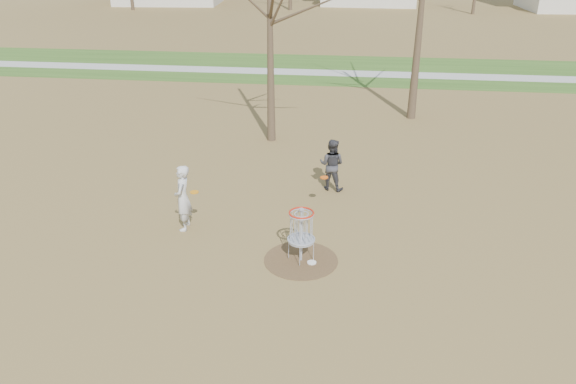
# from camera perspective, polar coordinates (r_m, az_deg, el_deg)

# --- Properties ---
(ground) EXTENTS (160.00, 160.00, 0.00)m
(ground) POSITION_cam_1_polar(r_m,az_deg,el_deg) (13.66, 1.32, -6.94)
(ground) COLOR brown
(ground) RESTS_ON ground
(green_band) EXTENTS (160.00, 8.00, 0.01)m
(green_band) POSITION_cam_1_polar(r_m,az_deg,el_deg) (33.36, 5.07, 12.31)
(green_band) COLOR #2D5119
(green_band) RESTS_ON ground
(footpath) EXTENTS (160.00, 1.50, 0.01)m
(footpath) POSITION_cam_1_polar(r_m,az_deg,el_deg) (32.38, 5.00, 11.95)
(footpath) COLOR #9E9E99
(footpath) RESTS_ON green_band
(dirt_circle) EXTENTS (1.80, 1.80, 0.01)m
(dirt_circle) POSITION_cam_1_polar(r_m,az_deg,el_deg) (13.65, 1.32, -6.92)
(dirt_circle) COLOR #47331E
(dirt_circle) RESTS_ON ground
(player_standing) EXTENTS (0.47, 0.68, 1.79)m
(player_standing) POSITION_cam_1_polar(r_m,az_deg,el_deg) (14.90, -10.64, -0.61)
(player_standing) COLOR silver
(player_standing) RESTS_ON ground
(player_throwing) EXTENTS (0.91, 0.79, 1.61)m
(player_throwing) POSITION_cam_1_polar(r_m,az_deg,el_deg) (17.07, 4.46, 2.79)
(player_throwing) COLOR #35353A
(player_throwing) RESTS_ON ground
(disc_grounded) EXTENTS (0.22, 0.22, 0.02)m
(disc_grounded) POSITION_cam_1_polar(r_m,az_deg,el_deg) (13.54, 2.43, -7.16)
(disc_grounded) COLOR white
(disc_grounded) RESTS_ON dirt_circle
(discs_in_play) EXTENTS (3.47, 1.75, 0.10)m
(discs_in_play) POSITION_cam_1_polar(r_m,az_deg,el_deg) (14.97, -2.39, 0.80)
(discs_in_play) COLOR #E2540B
(discs_in_play) RESTS_ON ground
(disc_golf_basket) EXTENTS (0.64, 0.64, 1.35)m
(disc_golf_basket) POSITION_cam_1_polar(r_m,az_deg,el_deg) (13.20, 1.36, -3.56)
(disc_golf_basket) COLOR #9EA3AD
(disc_golf_basket) RESTS_ON ground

